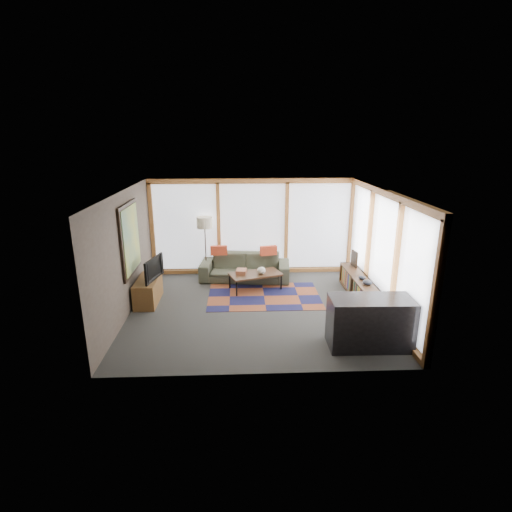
{
  "coord_description": "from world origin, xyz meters",
  "views": [
    {
      "loc": [
        -0.38,
        -8.09,
        3.71
      ],
      "look_at": [
        0.0,
        0.4,
        1.1
      ],
      "focal_mm": 28.0,
      "sensor_mm": 36.0,
      "label": 1
    }
  ],
  "objects_px": {
    "floor_lamp": "(206,248)",
    "bar_counter": "(370,323)",
    "coffee_table": "(255,281)",
    "television": "(150,268)",
    "bookshelf": "(358,286)",
    "sofa": "(245,267)",
    "tv_console": "(148,291)"
  },
  "relations": [
    {
      "from": "bookshelf",
      "to": "floor_lamp",
      "type": "bearing_deg",
      "value": 157.56
    },
    {
      "from": "coffee_table",
      "to": "bookshelf",
      "type": "relative_size",
      "value": 0.59
    },
    {
      "from": "floor_lamp",
      "to": "bookshelf",
      "type": "height_order",
      "value": "floor_lamp"
    },
    {
      "from": "television",
      "to": "floor_lamp",
      "type": "bearing_deg",
      "value": -21.27
    },
    {
      "from": "tv_console",
      "to": "bar_counter",
      "type": "xyz_separation_m",
      "value": [
        4.43,
        -2.19,
        0.19
      ]
    },
    {
      "from": "tv_console",
      "to": "television",
      "type": "bearing_deg",
      "value": -4.92
    },
    {
      "from": "television",
      "to": "bar_counter",
      "type": "bearing_deg",
      "value": -103.51
    },
    {
      "from": "bookshelf",
      "to": "television",
      "type": "bearing_deg",
      "value": -178.85
    },
    {
      "from": "sofa",
      "to": "bar_counter",
      "type": "bearing_deg",
      "value": -52.7
    },
    {
      "from": "sofa",
      "to": "coffee_table",
      "type": "height_order",
      "value": "sofa"
    },
    {
      "from": "coffee_table",
      "to": "television",
      "type": "xyz_separation_m",
      "value": [
        -2.39,
        -0.69,
        0.61
      ]
    },
    {
      "from": "floor_lamp",
      "to": "tv_console",
      "type": "distance_m",
      "value": 2.09
    },
    {
      "from": "sofa",
      "to": "bookshelf",
      "type": "height_order",
      "value": "sofa"
    },
    {
      "from": "bookshelf",
      "to": "tv_console",
      "type": "height_order",
      "value": "tv_console"
    },
    {
      "from": "bar_counter",
      "to": "television",
      "type": "bearing_deg",
      "value": 154.54
    },
    {
      "from": "floor_lamp",
      "to": "bar_counter",
      "type": "relative_size",
      "value": 1.13
    },
    {
      "from": "floor_lamp",
      "to": "coffee_table",
      "type": "distance_m",
      "value": 1.7
    },
    {
      "from": "coffee_table",
      "to": "television",
      "type": "distance_m",
      "value": 2.56
    },
    {
      "from": "tv_console",
      "to": "television",
      "type": "height_order",
      "value": "television"
    },
    {
      "from": "coffee_table",
      "to": "bookshelf",
      "type": "xyz_separation_m",
      "value": [
        2.41,
        -0.59,
        0.05
      ]
    },
    {
      "from": "sofa",
      "to": "tv_console",
      "type": "relative_size",
      "value": 2.09
    },
    {
      "from": "television",
      "to": "tv_console",
      "type": "bearing_deg",
      "value": 98.29
    },
    {
      "from": "television",
      "to": "sofa",
      "type": "bearing_deg",
      "value": -43.82
    },
    {
      "from": "sofa",
      "to": "bookshelf",
      "type": "relative_size",
      "value": 1.11
    },
    {
      "from": "floor_lamp",
      "to": "tv_console",
      "type": "bearing_deg",
      "value": -126.8
    },
    {
      "from": "bookshelf",
      "to": "television",
      "type": "xyz_separation_m",
      "value": [
        -4.8,
        -0.1,
        0.55
      ]
    },
    {
      "from": "tv_console",
      "to": "bar_counter",
      "type": "bearing_deg",
      "value": -26.31
    },
    {
      "from": "coffee_table",
      "to": "bar_counter",
      "type": "relative_size",
      "value": 0.84
    },
    {
      "from": "floor_lamp",
      "to": "bar_counter",
      "type": "bearing_deg",
      "value": -49.74
    },
    {
      "from": "tv_console",
      "to": "floor_lamp",
      "type": "bearing_deg",
      "value": 53.2
    },
    {
      "from": "coffee_table",
      "to": "television",
      "type": "bearing_deg",
      "value": -163.94
    },
    {
      "from": "coffee_table",
      "to": "floor_lamp",
      "type": "bearing_deg",
      "value": 143.9
    }
  ]
}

